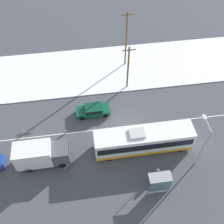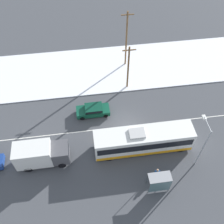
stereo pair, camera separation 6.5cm
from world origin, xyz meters
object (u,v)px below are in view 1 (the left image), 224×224
Objects in this scene: box_truck at (41,154)px; bus_shelter at (160,182)px; streetlamp at (203,141)px; utility_pole_snowlot at (126,39)px; utility_pole_roadside at (128,67)px; sedan_car at (93,110)px; pedestrian_at_stop at (157,172)px; city_bus at (143,140)px.

box_truck is 13.58m from bus_shelter.
utility_pole_snowlot is (-5.14, 18.09, 0.45)m from streetlamp.
utility_pole_snowlot is at bearing 51.61° from box_truck.
utility_pole_roadside is (11.91, 10.74, 2.04)m from box_truck.
streetlamp is (11.09, -8.72, 3.53)m from sedan_car.
utility_pole_snowlot is (-0.09, 20.88, 3.10)m from bus_shelter.
utility_pole_snowlot reaches higher than streetlamp.
pedestrian_at_stop is at bearing -89.36° from utility_pole_snowlot.
box_truck is 2.49× the size of bus_shelter.
utility_pole_roadside reaches higher than bus_shelter.
city_bus reaches higher than bus_shelter.
box_truck is 16.17m from utility_pole_roadside.
streetlamp is 18.81m from utility_pole_snowlot.
sedan_car is (-5.43, 6.11, -0.87)m from city_bus.
bus_shelter is at bearing 117.69° from sedan_car.
sedan_car is 11.83m from pedestrian_at_stop.
utility_pole_snowlot is at bearing 90.64° from pedestrian_at_stop.
pedestrian_at_stop is (12.71, -3.69, -0.69)m from box_truck.
city_bus is at bearing 1.38° from box_truck.
box_truck is 9.20m from sedan_car.
streetlamp is (5.67, -2.62, 2.65)m from city_bus.
city_bus is 10.67m from utility_pole_roadside.
streetlamp reaches higher than city_bus.
utility_pole_snowlot is (0.58, 5.02, 0.97)m from utility_pole_roadside.
pedestrian_at_stop is 0.72× the size of bus_shelter.
streetlamp is at bearing -74.14° from utility_pole_snowlot.
sedan_car is at bearing -141.04° from utility_pole_roadside.
utility_pole_roadside is at bearing 92.40° from bus_shelter.
pedestrian_at_stop is 6.05m from streetlamp.
bus_shelter is (12.58, -5.11, -0.09)m from box_truck.
pedestrian_at_stop is 1.55m from bus_shelter.
box_truck is at bearing -128.39° from utility_pole_snowlot.
sedan_car is 7.54m from utility_pole_roadside.
utility_pole_roadside is at bearing -141.04° from sedan_car.
bus_shelter is 16.01m from utility_pole_roadside.
utility_pole_snowlot reaches higher than bus_shelter.
pedestrian_at_stop is 0.26× the size of streetlamp.
bus_shelter reaches higher than sedan_car.
box_truck is 20.33m from utility_pole_snowlot.
sedan_car is at bearing 141.81° from streetlamp.
city_bus is 1.27× the size of utility_pole_snowlot.
utility_pole_roadside reaches higher than pedestrian_at_stop.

